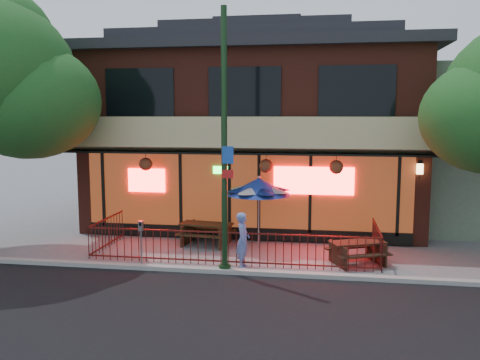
% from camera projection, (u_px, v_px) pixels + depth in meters
% --- Properties ---
extents(ground, '(80.00, 80.00, 0.00)m').
position_uv_depth(ground, '(227.00, 268.00, 14.16)').
color(ground, gray).
rests_on(ground, ground).
extents(curb, '(80.00, 0.25, 0.12)m').
position_uv_depth(curb, '(224.00, 271.00, 13.67)').
color(curb, '#999993').
rests_on(curb, ground).
extents(restaurant_building, '(12.96, 9.49, 8.05)m').
position_uv_depth(restaurant_building, '(259.00, 118.00, 20.61)').
color(restaurant_building, maroon).
rests_on(restaurant_building, ground).
extents(patio_fence, '(8.44, 2.62, 1.00)m').
position_uv_depth(patio_fence, '(231.00, 241.00, 14.58)').
color(patio_fence, '#511511').
rests_on(patio_fence, ground).
extents(street_light, '(0.43, 0.32, 7.00)m').
position_uv_depth(street_light, '(224.00, 156.00, 13.37)').
color(street_light, '#163218').
rests_on(street_light, ground).
extents(picnic_table_left, '(1.83, 1.49, 0.72)m').
position_uv_depth(picnic_table_left, '(206.00, 231.00, 16.63)').
color(picnic_table_left, '#352513').
rests_on(picnic_table_left, ground).
extents(picnic_table_right, '(1.89, 1.70, 0.66)m').
position_uv_depth(picnic_table_right, '(357.00, 249.00, 14.44)').
color(picnic_table_right, '#321C11').
rests_on(picnic_table_right, ground).
extents(patio_umbrella, '(2.04, 2.04, 2.34)m').
position_uv_depth(patio_umbrella, '(259.00, 186.00, 16.02)').
color(patio_umbrella, gray).
rests_on(patio_umbrella, ground).
extents(pedestrian, '(0.38, 0.57, 1.56)m').
position_uv_depth(pedestrian, '(243.00, 240.00, 14.10)').
color(pedestrian, '#6680CC').
rests_on(pedestrian, ground).
extents(parking_meter_near, '(0.13, 0.12, 1.33)m').
position_uv_depth(parking_meter_near, '(141.00, 236.00, 14.02)').
color(parking_meter_near, gray).
rests_on(parking_meter_near, ground).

